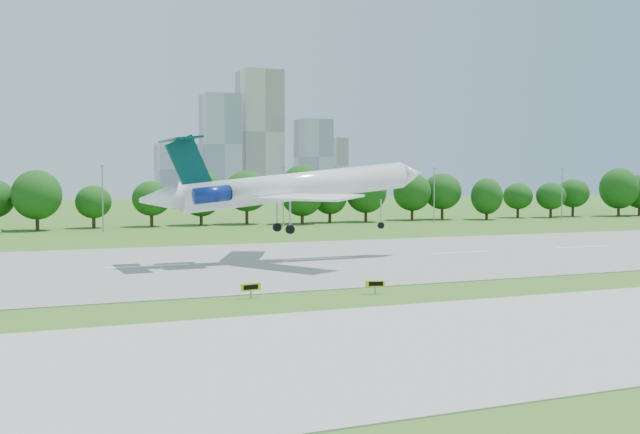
{
  "coord_description": "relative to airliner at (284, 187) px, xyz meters",
  "views": [
    {
      "loc": [
        -31.19,
        -54.11,
        9.6
      ],
      "look_at": [
        -2.49,
        18.0,
        5.5
      ],
      "focal_mm": 40.0,
      "sensor_mm": 36.0,
      "label": 1
    }
  ],
  "objects": [
    {
      "name": "airliner",
      "position": [
        0.0,
        0.0,
        0.0
      ],
      "size": [
        35.97,
        26.06,
        11.24
      ],
      "rotation": [
        0.0,
        -0.1,
        0.05
      ],
      "color": "white",
      "rests_on": "ground"
    },
    {
      "name": "taxi_sign_left",
      "position": [
        -11.02,
        -23.93,
        -7.83
      ],
      "size": [
        1.74,
        0.51,
        1.22
      ],
      "rotation": [
        0.0,
        0.0,
        0.18
      ],
      "color": "gray",
      "rests_on": "ground"
    },
    {
      "name": "tree_line",
      "position": [
        4.26,
        67.09,
        -2.55
      ],
      "size": [
        288.4,
        8.4,
        10.4
      ],
      "color": "#382314",
      "rests_on": "ground"
    },
    {
      "name": "ground",
      "position": [
        4.26,
        -24.91,
        -8.73
      ],
      "size": [
        600.0,
        600.0,
        0.0
      ],
      "primitive_type": "plane",
      "color": "#32621A",
      "rests_on": "ground"
    },
    {
      "name": "runway",
      "position": [
        4.26,
        0.09,
        -8.69
      ],
      "size": [
        400.0,
        45.0,
        0.08
      ],
      "primitive_type": "cube",
      "color": "gray",
      "rests_on": "ground"
    },
    {
      "name": "light_poles",
      "position": [
        1.76,
        57.09,
        -2.4
      ],
      "size": [
        175.9,
        0.25,
        12.19
      ],
      "color": "gray",
      "rests_on": "ground"
    },
    {
      "name": "taxiway",
      "position": [
        4.26,
        -42.91,
        -8.69
      ],
      "size": [
        400.0,
        23.0,
        0.08
      ],
      "primitive_type": "cube",
      "color": "#ADADA8",
      "rests_on": "ground"
    },
    {
      "name": "taxi_sign_centre",
      "position": [
        -0.7,
        -25.61,
        -7.9
      ],
      "size": [
        1.6,
        0.63,
        1.14
      ],
      "rotation": [
        0.0,
        0.0,
        -0.28
      ],
      "color": "gray",
      "rests_on": "ground"
    },
    {
      "name": "skyline",
      "position": [
        104.42,
        365.7,
        21.73
      ],
      "size": [
        127.0,
        52.0,
        80.0
      ],
      "color": "#B2B2B7",
      "rests_on": "ground"
    }
  ]
}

